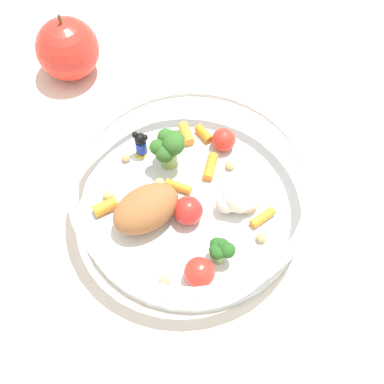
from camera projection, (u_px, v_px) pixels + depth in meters
The scene contains 3 objects.
ground_plane at pixel (196, 194), 0.58m from camera, with size 2.40×2.40×0.00m, color silver.
food_container at pixel (190, 193), 0.54m from camera, with size 0.25×0.25×0.06m.
loose_apple at pixel (67, 49), 0.64m from camera, with size 0.08×0.08×0.09m.
Camera 1 is at (-0.28, 0.13, 0.49)m, focal length 49.81 mm.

